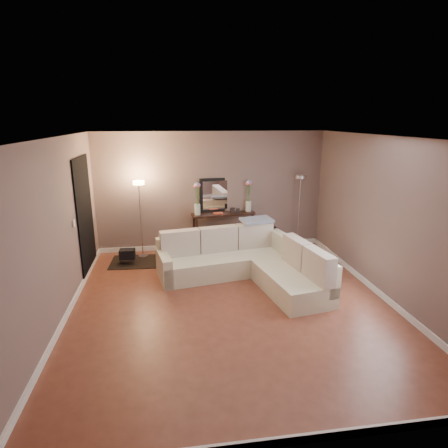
{
  "coord_description": "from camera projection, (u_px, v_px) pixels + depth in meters",
  "views": [
    {
      "loc": [
        -0.9,
        -5.34,
        2.85
      ],
      "look_at": [
        0.0,
        0.8,
        1.1
      ],
      "focal_mm": 30.0,
      "sensor_mm": 36.0,
      "label": 1
    }
  ],
  "objects": [
    {
      "name": "floor",
      "position": [
        231.0,
        304.0,
        5.98
      ],
      "size": [
        5.0,
        5.5,
        0.01
      ],
      "primitive_type": "cube",
      "color": "brown",
      "rests_on": "ground"
    },
    {
      "name": "ceiling",
      "position": [
        232.0,
        137.0,
        5.27
      ],
      "size": [
        5.0,
        5.5,
        0.01
      ],
      "primitive_type": "cube",
      "color": "white",
      "rests_on": "ground"
    },
    {
      "name": "wall_back",
      "position": [
        211.0,
        192.0,
        8.26
      ],
      "size": [
        5.0,
        0.02,
        2.6
      ],
      "primitive_type": "cube",
      "color": "#76605B",
      "rests_on": "ground"
    },
    {
      "name": "wall_front",
      "position": [
        288.0,
        319.0,
        3.0
      ],
      "size": [
        5.0,
        0.02,
        2.6
      ],
      "primitive_type": "cube",
      "color": "#76605B",
      "rests_on": "ground"
    },
    {
      "name": "wall_left",
      "position": [
        57.0,
        233.0,
        5.28
      ],
      "size": [
        0.02,
        5.5,
        2.6
      ],
      "primitive_type": "cube",
      "color": "#76605B",
      "rests_on": "ground"
    },
    {
      "name": "wall_right",
      "position": [
        386.0,
        219.0,
        5.98
      ],
      "size": [
        0.02,
        5.5,
        2.6
      ],
      "primitive_type": "cube",
      "color": "#76605B",
      "rests_on": "ground"
    },
    {
      "name": "baseboard_back",
      "position": [
        212.0,
        245.0,
        8.57
      ],
      "size": [
        5.0,
        0.03,
        0.1
      ],
      "primitive_type": "cube",
      "color": "white",
      "rests_on": "ground"
    },
    {
      "name": "baseboard_front",
      "position": [
        281.0,
        441.0,
        3.36
      ],
      "size": [
        5.0,
        0.03,
        0.1
      ],
      "primitive_type": "cube",
      "color": "white",
      "rests_on": "ground"
    },
    {
      "name": "baseboard_left",
      "position": [
        68.0,
        312.0,
        5.62
      ],
      "size": [
        0.03,
        5.5,
        0.1
      ],
      "primitive_type": "cube",
      "color": "white",
      "rests_on": "ground"
    },
    {
      "name": "baseboard_right",
      "position": [
        376.0,
        291.0,
        6.32
      ],
      "size": [
        0.03,
        5.5,
        0.1
      ],
      "primitive_type": "cube",
      "color": "white",
      "rests_on": "ground"
    },
    {
      "name": "doorway",
      "position": [
        85.0,
        216.0,
        6.95
      ],
      "size": [
        0.02,
        1.2,
        2.2
      ],
      "primitive_type": "cube",
      "color": "black",
      "rests_on": "ground"
    },
    {
      "name": "switch_plate",
      "position": [
        74.0,
        223.0,
        6.12
      ],
      "size": [
        0.02,
        0.08,
        0.12
      ],
      "primitive_type": "cube",
      "color": "white",
      "rests_on": "ground"
    },
    {
      "name": "sectional_sofa",
      "position": [
        247.0,
        262.0,
        6.85
      ],
      "size": [
        2.83,
        2.46,
        0.86
      ],
      "color": "beige",
      "rests_on": "floor"
    },
    {
      "name": "throw_blanket",
      "position": [
        257.0,
        220.0,
        7.37
      ],
      "size": [
        0.69,
        0.49,
        0.08
      ],
      "primitive_type": "cube",
      "rotation": [
        0.1,
        0.0,
        0.23
      ],
      "color": "#7E88A3",
      "rests_on": "sectional_sofa"
    },
    {
      "name": "console_table",
      "position": [
        220.0,
        229.0,
        8.32
      ],
      "size": [
        1.42,
        0.55,
        0.85
      ],
      "color": "black",
      "rests_on": "floor"
    },
    {
      "name": "leaning_mirror",
      "position": [
        221.0,
        195.0,
        8.31
      ],
      "size": [
        0.97,
        0.17,
        0.76
      ],
      "color": "black",
      "rests_on": "console_table"
    },
    {
      "name": "table_decor",
      "position": [
        224.0,
        213.0,
        8.2
      ],
      "size": [
        0.59,
        0.15,
        0.14
      ],
      "color": "#E55028",
      "rests_on": "console_table"
    },
    {
      "name": "flower_vase_left",
      "position": [
        197.0,
        202.0,
        8.01
      ],
      "size": [
        0.16,
        0.14,
        0.73
      ],
      "color": "silver",
      "rests_on": "console_table"
    },
    {
      "name": "flower_vase_right",
      "position": [
        249.0,
        199.0,
        8.32
      ],
      "size": [
        0.16,
        0.14,
        0.73
      ],
      "color": "silver",
      "rests_on": "console_table"
    },
    {
      "name": "floor_lamp_lit",
      "position": [
        140.0,
        204.0,
        7.71
      ],
      "size": [
        0.24,
        0.24,
        1.63
      ],
      "color": "silver",
      "rests_on": "floor"
    },
    {
      "name": "floor_lamp_unlit",
      "position": [
        300.0,
        197.0,
        8.32
      ],
      "size": [
        0.26,
        0.26,
        1.66
      ],
      "color": "silver",
      "rests_on": "floor"
    },
    {
      "name": "charcoal_rug",
      "position": [
        137.0,
        262.0,
        7.72
      ],
      "size": [
        1.1,
        0.84,
        0.01
      ],
      "primitive_type": "cube",
      "rotation": [
        0.0,
        0.0,
        -0.04
      ],
      "color": "black",
      "rests_on": "floor"
    },
    {
      "name": "black_bag",
      "position": [
        127.0,
        254.0,
        7.56
      ],
      "size": [
        0.31,
        0.23,
        0.19
      ],
      "primitive_type": "cube",
      "rotation": [
        0.0,
        0.0,
        -0.04
      ],
      "color": "black",
      "rests_on": "charcoal_rug"
    }
  ]
}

